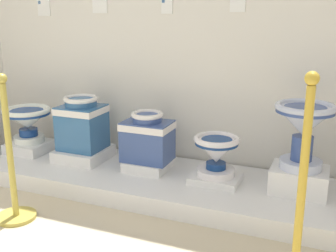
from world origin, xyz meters
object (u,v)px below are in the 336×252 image
object	(u,v)px
plinth_block_squat_floral	(215,178)
antique_toilet_squat_floral	(216,151)
info_placard_second	(100,3)
info_placard_fourth	(238,2)
plinth_block_leftmost	(30,147)
info_placard_first	(44,7)
antique_toilet_central_ornate	(304,124)
plinth_block_tall_cobalt	(84,154)
antique_toilet_tall_cobalt	(82,122)
plinth_block_pale_glazed	(148,165)
plinth_block_central_ornate	(299,180)
info_placard_third	(167,6)
stanchion_post_near_right	(298,231)
antique_toilet_leftmost	(27,119)
stanchion_post_near_left	(12,178)
antique_toilet_pale_glazed	(147,136)

from	to	relation	value
plinth_block_squat_floral	antique_toilet_squat_floral	size ratio (longest dim) A/B	1.07
info_placard_second	info_placard_fourth	world-z (taller)	info_placard_second
plinth_block_leftmost	info_placard_first	xyz separation A→B (m)	(-0.03, 0.37, 1.16)
antique_toilet_central_ornate	plinth_block_tall_cobalt	bearing A→B (deg)	179.89
antique_toilet_tall_cobalt	plinth_block_squat_floral	xyz separation A→B (m)	(1.13, -0.05, -0.29)
plinth_block_leftmost	plinth_block_squat_floral	size ratio (longest dim) A/B	0.95
plinth_block_pale_glazed	plinth_block_central_ornate	size ratio (longest dim) A/B	0.85
plinth_block_tall_cobalt	antique_toilet_central_ornate	bearing A→B (deg)	-0.11
plinth_block_central_ornate	info_placard_third	bearing A→B (deg)	162.19
plinth_block_pale_glazed	info_placard_fourth	xyz separation A→B (m)	(0.56, 0.36, 1.20)
stanchion_post_near_right	antique_toilet_leftmost	bearing A→B (deg)	159.39
plinth_block_leftmost	info_placard_third	xyz separation A→B (m)	(1.13, 0.37, 1.17)
antique_toilet_central_ornate	info_placard_third	size ratio (longest dim) A/B	3.71
antique_toilet_leftmost	info_placard_third	size ratio (longest dim) A/B	3.42
antique_toilet_leftmost	info_placard_first	bearing A→B (deg)	94.59
antique_toilet_central_ornate	info_placard_first	distance (m)	2.40
plinth_block_leftmost	plinth_block_central_ornate	xyz separation A→B (m)	(2.23, 0.01, 0.04)
antique_toilet_central_ornate	antique_toilet_leftmost	bearing A→B (deg)	-179.67
antique_toilet_tall_cobalt	stanchion_post_near_left	world-z (taller)	stanchion_post_near_left
stanchion_post_near_left	plinth_block_squat_floral	bearing A→B (deg)	35.17
plinth_block_tall_cobalt	info_placard_first	size ratio (longest dim) A/B	2.83
plinth_block_tall_cobalt	plinth_block_pale_glazed	world-z (taller)	plinth_block_tall_cobalt
antique_toilet_tall_cobalt	stanchion_post_near_right	size ratio (longest dim) A/B	0.40
plinth_block_tall_cobalt	info_placard_first	distance (m)	1.33
antique_toilet_central_ornate	stanchion_post_near_right	xyz separation A→B (m)	(0.07, -0.88, -0.29)
antique_toilet_leftmost	info_placard_fourth	distance (m)	1.96
antique_toilet_pale_glazed	info_placard_second	distance (m)	1.19
antique_toilet_pale_glazed	stanchion_post_near_right	size ratio (longest dim) A/B	0.35
plinth_block_central_ornate	info_placard_fourth	xyz separation A→B (m)	(-0.55, 0.35, 1.15)
plinth_block_tall_cobalt	plinth_block_squat_floral	xyz separation A→B (m)	(1.13, -0.05, -0.02)
antique_toilet_tall_cobalt	plinth_block_pale_glazed	size ratio (longest dim) A/B	1.37
antique_toilet_tall_cobalt	info_placard_second	size ratio (longest dim) A/B	2.76
antique_toilet_pale_glazed	plinth_block_tall_cobalt	bearing A→B (deg)	178.96
antique_toilet_leftmost	info_placard_second	bearing A→B (deg)	34.53
plinth_block_leftmost	antique_toilet_central_ornate	distance (m)	2.27
antique_toilet_squat_floral	antique_toilet_central_ornate	size ratio (longest dim) A/B	0.74
plinth_block_central_ornate	plinth_block_leftmost	bearing A→B (deg)	-179.67
plinth_block_squat_floral	info_placard_third	world-z (taller)	info_placard_third
plinth_block_squat_floral	stanchion_post_near_right	bearing A→B (deg)	-52.72
stanchion_post_near_left	antique_toilet_central_ornate	bearing A→B (deg)	26.25
plinth_block_central_ornate	stanchion_post_near_left	world-z (taller)	stanchion_post_near_left
antique_toilet_central_ornate	stanchion_post_near_left	bearing A→B (deg)	-153.75
plinth_block_tall_cobalt	antique_toilet_pale_glazed	xyz separation A→B (m)	(0.58, -0.01, 0.22)
info_placard_third	info_placard_fourth	size ratio (longest dim) A/B	0.88
plinth_block_leftmost	antique_toilet_squat_floral	bearing A→B (deg)	-1.03
plinth_block_tall_cobalt	antique_toilet_leftmost	bearing A→B (deg)	-178.26
plinth_block_leftmost	plinth_block_tall_cobalt	xyz separation A→B (m)	(0.53, 0.02, 0.00)
info_placard_fourth	stanchion_post_near_right	world-z (taller)	info_placard_fourth
antique_toilet_pale_glazed	plinth_block_squat_floral	world-z (taller)	antique_toilet_pale_glazed
plinth_block_pale_glazed	plinth_block_central_ornate	world-z (taller)	plinth_block_central_ornate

